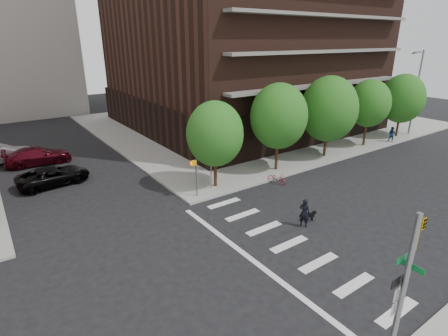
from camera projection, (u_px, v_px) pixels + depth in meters
ground at (245, 264)px, 16.91m from camera, size 120.00×120.00×0.00m
sidewalk_ne at (256, 121)px, 45.95m from camera, size 39.00×33.00×0.15m
crosswalk at (278, 249)px, 18.10m from camera, size 3.85×13.00×0.01m
tree_a at (215, 134)px, 24.17m from camera, size 4.00×4.00×5.90m
tree_b at (279, 116)px, 27.23m from camera, size 4.50×4.50×6.65m
tree_c at (329, 109)px, 30.51m from camera, size 5.00×5.00×6.80m
tree_d at (369, 103)px, 33.79m from camera, size 4.00×4.00×6.20m
tree_e at (403, 99)px, 37.06m from camera, size 4.50×4.50×6.35m
traffic_signal at (397, 320)px, 9.97m from camera, size 0.90×0.75×6.00m
pedestrian_signal at (199, 171)px, 23.58m from camera, size 2.18×0.67×2.60m
streetlamp at (416, 88)px, 37.45m from camera, size 2.14×0.22×9.00m
parked_car_black at (54, 176)px, 25.86m from camera, size 2.83×5.25×1.40m
parked_car_maroon at (38, 156)px, 30.05m from camera, size 2.50×5.40×1.53m
parked_car_silver at (2, 154)px, 30.23m from camera, size 1.76×4.98×1.64m
scooter at (277, 178)px, 26.18m from camera, size 0.95×1.64×0.81m
dog_walker at (304, 213)px, 20.04m from camera, size 0.74×0.62×1.72m
dog at (310, 215)px, 20.82m from camera, size 0.71×0.41×0.59m
pedestrian_far at (392, 134)px, 35.98m from camera, size 0.91×0.79×1.60m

